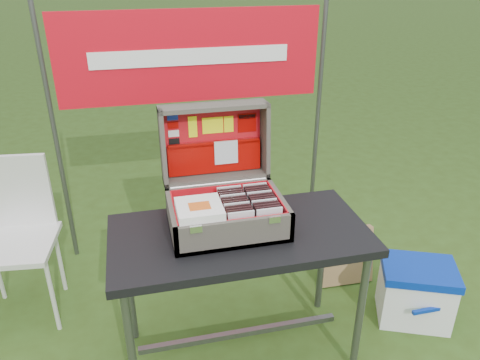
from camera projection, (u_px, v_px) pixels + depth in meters
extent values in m
plane|color=#2F4715|center=(232.00, 351.00, 2.43)|extent=(80.00, 80.00, 0.00)
cube|color=black|center=(240.00, 235.00, 2.12)|extent=(1.17, 0.58, 0.04)
cylinder|color=#59595B|center=(132.00, 353.00, 1.97)|extent=(0.04, 0.04, 0.69)
cylinder|color=#59595B|center=(360.00, 313.00, 2.18)|extent=(0.04, 0.04, 0.69)
cylinder|color=#59595B|center=(129.00, 285.00, 2.37)|extent=(0.04, 0.04, 0.69)
cylinder|color=#59595B|center=(322.00, 257.00, 2.59)|extent=(0.04, 0.04, 0.69)
cube|color=#59595B|center=(240.00, 333.00, 2.38)|extent=(1.02, 0.03, 0.03)
cube|color=#58554C|center=(227.00, 226.00, 2.13)|extent=(0.52, 0.37, 0.02)
cube|color=#58554C|center=(236.00, 235.00, 1.96)|extent=(0.52, 0.02, 0.14)
cube|color=#58554C|center=(220.00, 197.00, 2.26)|extent=(0.52, 0.02, 0.14)
cube|color=#58554C|center=(172.00, 221.00, 2.06)|extent=(0.02, 0.37, 0.14)
cube|color=#58554C|center=(279.00, 208.00, 2.16)|extent=(0.02, 0.37, 0.14)
cube|color=red|center=(227.00, 223.00, 2.13)|extent=(0.48, 0.33, 0.01)
cube|color=silver|center=(196.00, 229.00, 1.89)|extent=(0.05, 0.01, 0.03)
cube|color=silver|center=(275.00, 219.00, 1.96)|extent=(0.05, 0.01, 0.03)
cylinder|color=silver|center=(219.00, 183.00, 2.24)|extent=(0.46, 0.02, 0.02)
cube|color=#58554C|center=(213.00, 139.00, 2.29)|extent=(0.52, 0.05, 0.37)
cube|color=#58554C|center=(213.00, 107.00, 2.17)|extent=(0.52, 0.14, 0.03)
cube|color=#58554C|center=(216.00, 176.00, 2.30)|extent=(0.52, 0.14, 0.03)
cube|color=#58554C|center=(163.00, 147.00, 2.18)|extent=(0.02, 0.16, 0.38)
cube|color=#58554C|center=(265.00, 138.00, 2.28)|extent=(0.02, 0.16, 0.38)
cube|color=red|center=(213.00, 140.00, 2.27)|extent=(0.47, 0.03, 0.32)
cube|color=red|center=(235.00, 231.00, 1.96)|extent=(0.48, 0.01, 0.12)
cube|color=red|center=(220.00, 196.00, 2.24)|extent=(0.48, 0.01, 0.12)
cube|color=red|center=(175.00, 219.00, 2.05)|extent=(0.01, 0.33, 0.12)
cube|color=red|center=(277.00, 207.00, 2.15)|extent=(0.01, 0.33, 0.12)
cube|color=#940602|center=(214.00, 158.00, 2.29)|extent=(0.46, 0.04, 0.15)
cube|color=#940602|center=(214.00, 144.00, 2.26)|extent=(0.45, 0.02, 0.02)
cube|color=silver|center=(226.00, 152.00, 2.27)|extent=(0.12, 0.02, 0.12)
cube|color=#1933B2|center=(173.00, 117.00, 2.18)|extent=(0.05, 0.01, 0.03)
cube|color=#990300|center=(173.00, 125.00, 2.20)|extent=(0.05, 0.01, 0.03)
cube|color=white|center=(174.00, 134.00, 2.21)|extent=(0.05, 0.01, 0.03)
cube|color=black|center=(174.00, 142.00, 2.23)|extent=(0.05, 0.01, 0.03)
cube|color=yellow|center=(193.00, 127.00, 2.22)|extent=(0.04, 0.01, 0.10)
cube|color=yellow|center=(213.00, 125.00, 2.24)|extent=(0.10, 0.01, 0.08)
cube|color=yellow|center=(229.00, 124.00, 2.26)|extent=(0.05, 0.01, 0.08)
cube|color=#990300|center=(247.00, 123.00, 2.28)|extent=(0.09, 0.01, 0.09)
cube|color=black|center=(247.00, 117.00, 2.27)|extent=(0.08, 0.00, 0.02)
cube|color=silver|center=(241.00, 225.00, 1.98)|extent=(0.11, 0.01, 0.13)
cube|color=black|center=(240.00, 223.00, 2.00)|extent=(0.11, 0.01, 0.13)
cube|color=black|center=(239.00, 220.00, 2.02)|extent=(0.11, 0.01, 0.13)
cube|color=black|center=(238.00, 218.00, 2.04)|extent=(0.11, 0.01, 0.13)
cube|color=silver|center=(237.00, 216.00, 2.05)|extent=(0.11, 0.01, 0.13)
cube|color=black|center=(236.00, 214.00, 2.07)|extent=(0.11, 0.01, 0.13)
cube|color=black|center=(235.00, 211.00, 2.09)|extent=(0.11, 0.01, 0.13)
cube|color=black|center=(234.00, 209.00, 2.11)|extent=(0.11, 0.01, 0.13)
cube|color=silver|center=(233.00, 207.00, 2.12)|extent=(0.11, 0.01, 0.13)
cube|color=black|center=(232.00, 205.00, 2.14)|extent=(0.11, 0.01, 0.13)
cube|color=black|center=(231.00, 203.00, 2.16)|extent=(0.11, 0.01, 0.13)
cube|color=black|center=(230.00, 201.00, 2.18)|extent=(0.11, 0.01, 0.13)
cube|color=silver|center=(229.00, 199.00, 2.20)|extent=(0.11, 0.01, 0.13)
cube|color=silver|center=(269.00, 222.00, 2.01)|extent=(0.11, 0.01, 0.13)
cube|color=black|center=(268.00, 219.00, 2.03)|extent=(0.11, 0.01, 0.13)
cube|color=black|center=(267.00, 217.00, 2.04)|extent=(0.11, 0.01, 0.13)
cube|color=black|center=(265.00, 215.00, 2.06)|extent=(0.11, 0.01, 0.13)
cube|color=silver|center=(264.00, 213.00, 2.08)|extent=(0.11, 0.01, 0.13)
cube|color=black|center=(263.00, 210.00, 2.10)|extent=(0.11, 0.01, 0.13)
cube|color=black|center=(262.00, 208.00, 2.12)|extent=(0.11, 0.01, 0.13)
cube|color=black|center=(260.00, 206.00, 2.13)|extent=(0.11, 0.01, 0.13)
cube|color=silver|center=(259.00, 204.00, 2.15)|extent=(0.11, 0.01, 0.13)
cube|color=black|center=(258.00, 202.00, 2.17)|extent=(0.11, 0.01, 0.13)
cube|color=black|center=(257.00, 200.00, 2.19)|extent=(0.11, 0.01, 0.13)
cube|color=black|center=(256.00, 198.00, 2.20)|extent=(0.11, 0.01, 0.13)
cube|color=silver|center=(255.00, 196.00, 2.22)|extent=(0.11, 0.01, 0.13)
cube|color=white|center=(199.00, 212.00, 1.99)|extent=(0.19, 0.19, 0.00)
cube|color=white|center=(199.00, 211.00, 1.99)|extent=(0.19, 0.19, 0.00)
cube|color=white|center=(199.00, 210.00, 1.98)|extent=(0.19, 0.19, 0.00)
cube|color=white|center=(199.00, 209.00, 1.98)|extent=(0.19, 0.19, 0.00)
cube|color=white|center=(199.00, 208.00, 1.98)|extent=(0.19, 0.19, 0.00)
cube|color=white|center=(199.00, 207.00, 1.98)|extent=(0.19, 0.19, 0.00)
cube|color=white|center=(199.00, 206.00, 1.97)|extent=(0.19, 0.19, 0.00)
cube|color=#D85919|center=(200.00, 206.00, 1.96)|extent=(0.09, 0.07, 0.00)
cube|color=white|center=(415.00, 296.00, 2.59)|extent=(0.45, 0.40, 0.30)
cube|color=#062A9C|center=(420.00, 271.00, 2.52)|extent=(0.47, 0.42, 0.05)
cube|color=#062A9C|center=(433.00, 309.00, 2.44)|extent=(0.23, 0.02, 0.02)
cube|color=silver|center=(14.00, 246.00, 2.49)|extent=(0.45, 0.45, 0.03)
cube|color=silver|center=(12.00, 192.00, 2.56)|extent=(0.41, 0.07, 0.43)
cylinder|color=silver|center=(52.00, 296.00, 2.47)|extent=(0.02, 0.02, 0.46)
cylinder|color=silver|center=(59.00, 258.00, 2.77)|extent=(0.02, 0.02, 0.46)
cylinder|color=silver|center=(46.00, 190.00, 2.60)|extent=(0.02, 0.02, 0.43)
cube|color=olive|center=(345.00, 256.00, 2.88)|extent=(0.34, 0.14, 0.36)
cylinder|color=#59595B|center=(56.00, 138.00, 2.84)|extent=(0.03, 0.03, 1.70)
cylinder|color=#59595B|center=(318.00, 117.00, 3.19)|extent=(0.03, 0.03, 1.70)
cube|color=red|center=(191.00, 56.00, 2.81)|extent=(1.60, 0.02, 0.55)
cube|color=white|center=(192.00, 57.00, 2.80)|extent=(1.20, 0.00, 0.10)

